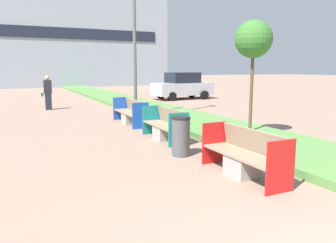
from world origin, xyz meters
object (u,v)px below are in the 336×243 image
at_px(street_lamp_post, 134,2).
at_px(bench_red_frame, 244,158).
at_px(bench_teal_frame, 165,128).
at_px(sapling_tree_near, 253,40).
at_px(bench_blue_frame, 131,114).
at_px(pedestrian_walking, 48,92).
at_px(parked_car_distant, 183,86).
at_px(litter_bin, 181,136).

bearing_deg(street_lamp_post, bench_red_frame, -94.33).
relative_size(bench_teal_frame, sapling_tree_near, 0.56).
relative_size(bench_blue_frame, sapling_tree_near, 0.68).
height_order(pedestrian_walking, parked_car_distant, parked_car_distant).
xyz_separation_m(bench_blue_frame, street_lamp_post, (0.61, 1.12, 4.42)).
height_order(sapling_tree_near, pedestrian_walking, sapling_tree_near).
bearing_deg(bench_teal_frame, bench_blue_frame, 89.91).
bearing_deg(bench_teal_frame, parked_car_distant, 59.86).
relative_size(bench_blue_frame, litter_bin, 2.52).
relative_size(street_lamp_post, pedestrian_walking, 4.96).
distance_m(litter_bin, street_lamp_post, 7.60).
distance_m(bench_red_frame, sapling_tree_near, 4.80).
bearing_deg(bench_blue_frame, sapling_tree_near, -56.12).
bearing_deg(pedestrian_walking, bench_teal_frame, -74.98).
xyz_separation_m(bench_blue_frame, sapling_tree_near, (2.63, -3.92, 2.61)).
bearing_deg(parked_car_distant, pedestrian_walking, -169.92).
distance_m(bench_blue_frame, sapling_tree_near, 5.39).
bearing_deg(litter_bin, street_lamp_post, 80.43).
bearing_deg(litter_bin, bench_teal_frame, 77.06).
relative_size(street_lamp_post, sapling_tree_near, 2.45).
distance_m(street_lamp_post, parked_car_distant, 10.20).
relative_size(bench_teal_frame, litter_bin, 2.07).
distance_m(litter_bin, sapling_tree_near, 4.11).
relative_size(bench_red_frame, street_lamp_post, 0.24).
xyz_separation_m(street_lamp_post, parked_car_distant, (6.08, 7.21, -3.88)).
distance_m(bench_blue_frame, litter_bin, 5.08).
xyz_separation_m(pedestrian_walking, parked_car_distant, (9.15, 2.37, 0.01)).
bearing_deg(bench_blue_frame, bench_red_frame, -90.03).
distance_m(bench_blue_frame, parked_car_distant, 10.70).
distance_m(bench_red_frame, pedestrian_walking, 13.17).
bearing_deg(street_lamp_post, sapling_tree_near, -68.13).
xyz_separation_m(bench_red_frame, street_lamp_post, (0.61, 8.08, 4.43)).
bearing_deg(bench_teal_frame, sapling_tree_near, -15.39).
bearing_deg(parked_car_distant, sapling_tree_near, -112.73).
relative_size(litter_bin, parked_car_distant, 0.22).
height_order(bench_red_frame, pedestrian_walking, pedestrian_walking).
bearing_deg(litter_bin, bench_blue_frame, 85.10).
bearing_deg(bench_blue_frame, litter_bin, -94.90).
height_order(bench_teal_frame, pedestrian_walking, pedestrian_walking).
xyz_separation_m(bench_teal_frame, sapling_tree_near, (2.64, -0.73, 2.62)).
distance_m(bench_teal_frame, litter_bin, 1.92).
height_order(bench_blue_frame, street_lamp_post, street_lamp_post).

